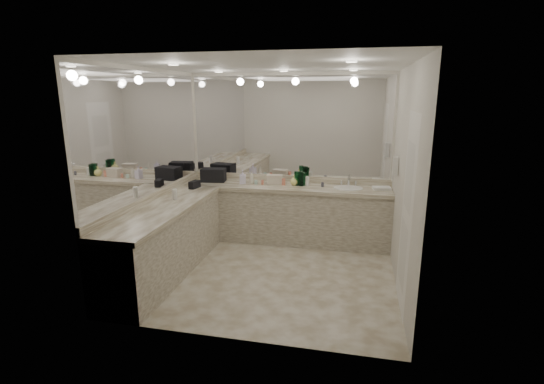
% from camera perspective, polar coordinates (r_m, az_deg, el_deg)
% --- Properties ---
extents(floor, '(3.20, 3.20, 0.00)m').
position_cam_1_polar(floor, '(5.28, -0.42, -11.49)').
color(floor, beige).
rests_on(floor, ground).
extents(ceiling, '(3.20, 3.20, 0.00)m').
position_cam_1_polar(ceiling, '(4.78, -0.47, 17.94)').
color(ceiling, white).
rests_on(ceiling, floor).
extents(wall_back, '(3.20, 0.02, 2.60)m').
position_cam_1_polar(wall_back, '(6.31, 2.53, 5.11)').
color(wall_back, beige).
rests_on(wall_back, floor).
extents(wall_left, '(0.02, 3.00, 2.60)m').
position_cam_1_polar(wall_left, '(5.44, -17.16, 3.07)').
color(wall_left, beige).
rests_on(wall_left, floor).
extents(wall_right, '(0.02, 3.00, 2.60)m').
position_cam_1_polar(wall_right, '(4.79, 18.61, 1.56)').
color(wall_right, beige).
rests_on(wall_right, floor).
extents(vanity_back_base, '(3.20, 0.60, 0.84)m').
position_cam_1_polar(vanity_back_base, '(6.22, 1.98, -3.33)').
color(vanity_back_base, beige).
rests_on(vanity_back_base, floor).
extents(vanity_back_top, '(3.20, 0.64, 0.06)m').
position_cam_1_polar(vanity_back_top, '(6.10, 2.00, 0.68)').
color(vanity_back_top, beige).
rests_on(vanity_back_top, vanity_back_base).
extents(vanity_left_base, '(0.60, 2.40, 0.84)m').
position_cam_1_polar(vanity_left_base, '(5.27, -15.19, -7.06)').
color(vanity_left_base, beige).
rests_on(vanity_left_base, floor).
extents(vanity_left_top, '(0.64, 2.42, 0.06)m').
position_cam_1_polar(vanity_left_top, '(5.13, -15.41, -2.37)').
color(vanity_left_top, beige).
rests_on(vanity_left_top, vanity_left_base).
extents(backsplash_back, '(3.20, 0.04, 0.10)m').
position_cam_1_polar(backsplash_back, '(6.36, 2.47, 1.97)').
color(backsplash_back, beige).
rests_on(backsplash_back, vanity_back_top).
extents(backsplash_left, '(0.04, 3.00, 0.10)m').
position_cam_1_polar(backsplash_left, '(5.50, -16.72, -0.51)').
color(backsplash_left, beige).
rests_on(backsplash_left, vanity_left_top).
extents(mirror_back, '(3.12, 0.01, 1.55)m').
position_cam_1_polar(mirror_back, '(6.25, 2.56, 9.41)').
color(mirror_back, white).
rests_on(mirror_back, wall_back).
extents(mirror_left, '(0.01, 2.92, 1.55)m').
position_cam_1_polar(mirror_left, '(5.37, -17.41, 8.06)').
color(mirror_left, white).
rests_on(mirror_left, wall_left).
extents(sink, '(0.44, 0.44, 0.03)m').
position_cam_1_polar(sink, '(6.01, 10.96, 0.49)').
color(sink, white).
rests_on(sink, vanity_back_top).
extents(faucet, '(0.24, 0.16, 0.14)m').
position_cam_1_polar(faucet, '(6.20, 11.04, 1.60)').
color(faucet, silver).
rests_on(faucet, vanity_back_top).
extents(wall_phone, '(0.06, 0.10, 0.24)m').
position_cam_1_polar(wall_phone, '(5.46, 17.42, 3.63)').
color(wall_phone, white).
rests_on(wall_phone, wall_right).
extents(door, '(0.02, 0.82, 2.10)m').
position_cam_1_polar(door, '(4.36, 18.87, -3.01)').
color(door, white).
rests_on(door, wall_right).
extents(black_toiletry_bag, '(0.41, 0.29, 0.22)m').
position_cam_1_polar(black_toiletry_bag, '(6.43, -8.47, 2.50)').
color(black_toiletry_bag, black).
rests_on(black_toiletry_bag, vanity_back_top).
extents(black_bag_spill, '(0.13, 0.21, 0.11)m').
position_cam_1_polar(black_bag_spill, '(6.00, -11.14, 1.02)').
color(black_bag_spill, black).
rests_on(black_bag_spill, vanity_left_top).
extents(cream_cosmetic_case, '(0.27, 0.19, 0.14)m').
position_cam_1_polar(cream_cosmetic_case, '(6.17, 0.39, 1.80)').
color(cream_cosmetic_case, beige).
rests_on(cream_cosmetic_case, vanity_back_top).
extents(hand_towel, '(0.28, 0.21, 0.04)m').
position_cam_1_polar(hand_towel, '(6.04, 15.60, 0.54)').
color(hand_towel, white).
rests_on(hand_towel, vanity_back_top).
extents(lotion_left, '(0.06, 0.06, 0.15)m').
position_cam_1_polar(lotion_left, '(5.40, -13.91, -0.30)').
color(lotion_left, white).
rests_on(lotion_left, vanity_left_top).
extents(soap_bottle_a, '(0.08, 0.08, 0.19)m').
position_cam_1_polar(soap_bottle_a, '(6.21, -2.97, 2.10)').
color(soap_bottle_a, beige).
rests_on(soap_bottle_a, vanity_back_top).
extents(soap_bottle_b, '(0.12, 0.12, 0.21)m').
position_cam_1_polar(soap_bottle_b, '(6.21, -4.27, 2.18)').
color(soap_bottle_b, silver).
rests_on(soap_bottle_b, vanity_back_top).
extents(soap_bottle_c, '(0.15, 0.15, 0.17)m').
position_cam_1_polar(soap_bottle_c, '(6.10, 3.27, 1.77)').
color(soap_bottle_c, '#E8E479').
rests_on(soap_bottle_c, vanity_back_top).
extents(green_bottle_0, '(0.07, 0.07, 0.20)m').
position_cam_1_polar(green_bottle_0, '(6.09, 4.56, 1.87)').
color(green_bottle_0, '#12552D').
rests_on(green_bottle_0, vanity_back_top).
extents(green_bottle_1, '(0.07, 0.07, 0.20)m').
position_cam_1_polar(green_bottle_1, '(6.05, 4.24, 1.83)').
color(green_bottle_1, '#12552D').
rests_on(green_bottle_1, vanity_back_top).
extents(green_bottle_2, '(0.07, 0.07, 0.22)m').
position_cam_1_polar(green_bottle_2, '(6.08, 3.57, 1.98)').
color(green_bottle_2, '#12552D').
rests_on(green_bottle_2, vanity_back_top).
extents(green_bottle_3, '(0.06, 0.06, 0.22)m').
position_cam_1_polar(green_bottle_3, '(6.10, 4.20, 1.99)').
color(green_bottle_3, '#12552D').
rests_on(green_bottle_3, vanity_back_top).
extents(green_bottle_4, '(0.07, 0.07, 0.18)m').
position_cam_1_polar(green_bottle_4, '(6.08, 4.16, 1.78)').
color(green_bottle_4, '#12552D').
rests_on(green_bottle_4, vanity_back_top).
extents(amenity_bottle_0, '(0.05, 0.05, 0.07)m').
position_cam_1_polar(amenity_bottle_0, '(6.17, -2.34, 1.43)').
color(amenity_bottle_0, silver).
rests_on(amenity_bottle_0, vanity_back_top).
extents(amenity_bottle_1, '(0.05, 0.05, 0.11)m').
position_cam_1_polar(amenity_bottle_1, '(6.10, 1.70, 1.50)').
color(amenity_bottle_1, '#E57F66').
rests_on(amenity_bottle_1, vanity_back_top).
extents(amenity_bottle_2, '(0.07, 0.07, 0.14)m').
position_cam_1_polar(amenity_bottle_2, '(6.09, 5.12, 1.57)').
color(amenity_bottle_2, white).
rests_on(amenity_bottle_2, vanity_back_top).
extents(amenity_bottle_3, '(0.04, 0.04, 0.07)m').
position_cam_1_polar(amenity_bottle_3, '(6.04, 7.33, 1.07)').
color(amenity_bottle_3, '#3F3F4C').
rests_on(amenity_bottle_3, vanity_back_top).
extents(amenity_bottle_4, '(0.04, 0.04, 0.07)m').
position_cam_1_polar(amenity_bottle_4, '(6.15, -1.39, 1.43)').
color(amenity_bottle_4, '#E57F66').
rests_on(amenity_bottle_4, vanity_back_top).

